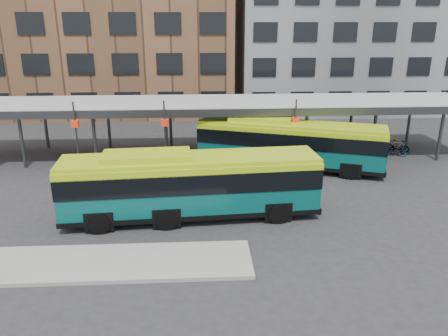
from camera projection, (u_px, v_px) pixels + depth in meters
ground at (214, 230)px, 21.73m from camera, size 120.00×120.00×0.00m
boarding_island at (88, 263)px, 18.57m from camera, size 14.00×3.00×0.18m
canopy at (207, 105)px, 32.64m from camera, size 40.00×6.53×4.80m
building_brick at (112, 10)px, 47.90m from camera, size 26.00×14.00×22.00m
building_grey at (344, 19)px, 49.63m from camera, size 24.00×14.00×20.00m
bus_front at (190, 183)px, 22.60m from camera, size 13.34×3.74×3.63m
bus_rear at (289, 142)px, 30.40m from camera, size 12.93×6.82×3.52m
bike_rack at (377, 149)px, 33.72m from camera, size 5.82×1.76×1.08m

